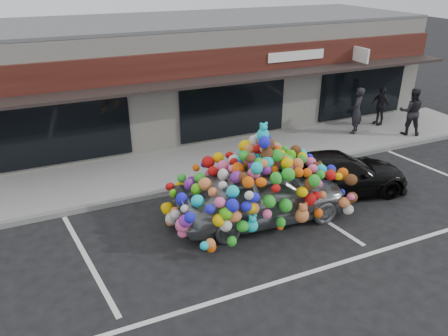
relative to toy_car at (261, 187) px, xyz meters
name	(u,v)px	position (x,y,z in m)	size (l,w,h in m)	color
ground	(217,233)	(-1.37, -0.19, -0.96)	(90.00, 90.00, 0.00)	black
shop_building	(133,78)	(-1.37, 8.25, 1.20)	(24.00, 7.20, 4.31)	silver
sidewalk	(170,169)	(-1.37, 3.81, -0.89)	(26.00, 3.00, 0.15)	gray
kerb	(184,189)	(-1.37, 2.31, -0.89)	(26.00, 0.18, 0.16)	slate
parking_stripe_left	(87,259)	(-4.57, 0.01, -0.96)	(0.12, 4.40, 0.01)	silver
parking_stripe_mid	(304,207)	(1.43, 0.01, -0.96)	(0.12, 4.40, 0.01)	silver
parking_stripe_right	(443,173)	(6.83, 0.01, -0.96)	(0.12, 4.40, 0.01)	silver
lane_line	(335,264)	(0.63, -2.49, -0.96)	(14.00, 0.12, 0.01)	silver
toy_car	(261,187)	(0.00, 0.00, 0.00)	(3.29, 4.99, 2.84)	#A6A9B1
black_sedan	(337,174)	(2.77, 0.38, -0.34)	(4.30, 1.75, 1.25)	black
pedestrian_a	(357,111)	(6.34, 3.98, 0.10)	(0.67, 0.44, 1.83)	black
pedestrian_b	(411,112)	(8.19, 3.02, 0.11)	(0.90, 0.70, 1.84)	black
pedestrian_c	(380,106)	(7.93, 4.40, -0.01)	(0.39, 0.93, 1.60)	#242126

